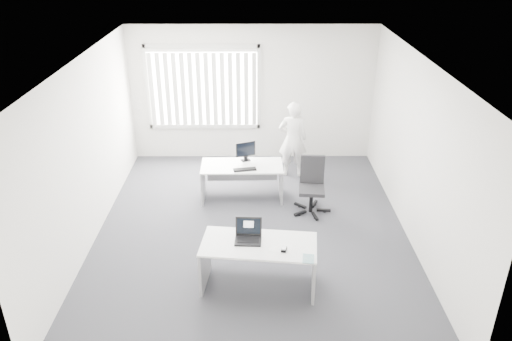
{
  "coord_description": "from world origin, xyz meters",
  "views": [
    {
      "loc": [
        0.04,
        -6.91,
        4.45
      ],
      "look_at": [
        0.07,
        0.15,
        1.03
      ],
      "focal_mm": 35.0,
      "sensor_mm": 36.0,
      "label": 1
    }
  ],
  "objects_px": {
    "desk_near": "(259,256)",
    "person": "(293,139)",
    "laptop": "(248,233)",
    "monitor": "(246,151)",
    "office_chair": "(311,195)",
    "desk_far": "(242,174)"
  },
  "relations": [
    {
      "from": "desk_near",
      "to": "desk_far",
      "type": "distance_m",
      "value": 2.53
    },
    {
      "from": "person",
      "to": "desk_far",
      "type": "bearing_deg",
      "value": 45.84
    },
    {
      "from": "laptop",
      "to": "monitor",
      "type": "height_order",
      "value": "monitor"
    },
    {
      "from": "desk_near",
      "to": "office_chair",
      "type": "bearing_deg",
      "value": 72.01
    },
    {
      "from": "desk_near",
      "to": "person",
      "type": "height_order",
      "value": "person"
    },
    {
      "from": "office_chair",
      "to": "person",
      "type": "bearing_deg",
      "value": 104.4
    },
    {
      "from": "office_chair",
      "to": "monitor",
      "type": "xyz_separation_m",
      "value": [
        -1.14,
        0.66,
        0.54
      ]
    },
    {
      "from": "person",
      "to": "laptop",
      "type": "distance_m",
      "value": 3.53
    },
    {
      "from": "office_chair",
      "to": "monitor",
      "type": "distance_m",
      "value": 1.42
    },
    {
      "from": "desk_near",
      "to": "office_chair",
      "type": "relative_size",
      "value": 1.62
    },
    {
      "from": "office_chair",
      "to": "laptop",
      "type": "distance_m",
      "value": 2.34
    },
    {
      "from": "desk_far",
      "to": "laptop",
      "type": "height_order",
      "value": "laptop"
    },
    {
      "from": "desk_near",
      "to": "person",
      "type": "bearing_deg",
      "value": 85.05
    },
    {
      "from": "person",
      "to": "laptop",
      "type": "relative_size",
      "value": 4.32
    },
    {
      "from": "person",
      "to": "monitor",
      "type": "height_order",
      "value": "person"
    },
    {
      "from": "desk_near",
      "to": "laptop",
      "type": "distance_m",
      "value": 0.36
    },
    {
      "from": "desk_near",
      "to": "office_chair",
      "type": "distance_m",
      "value": 2.27
    },
    {
      "from": "person",
      "to": "laptop",
      "type": "bearing_deg",
      "value": 77.53
    },
    {
      "from": "desk_far",
      "to": "laptop",
      "type": "relative_size",
      "value": 4.14
    },
    {
      "from": "laptop",
      "to": "monitor",
      "type": "bearing_deg",
      "value": 94.01
    },
    {
      "from": "desk_far",
      "to": "person",
      "type": "xyz_separation_m",
      "value": [
        0.97,
        0.96,
        0.29
      ]
    },
    {
      "from": "person",
      "to": "monitor",
      "type": "xyz_separation_m",
      "value": [
        -0.91,
        -0.76,
        0.08
      ]
    }
  ]
}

